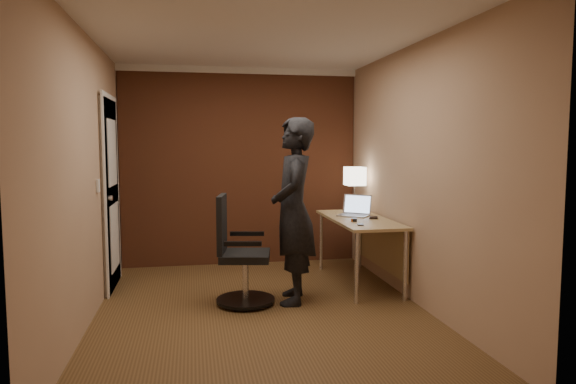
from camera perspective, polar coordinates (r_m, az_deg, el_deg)
The scene contains 9 objects.
room at distance 6.15m, azimuth -7.44°, elevation 3.70°, with size 4.00×4.00×4.00m.
desk at distance 5.73m, azimuth 8.57°, elevation -4.13°, with size 0.60×1.50×0.73m.
desk_lamp at distance 6.23m, azimuth 7.43°, elevation 1.68°, with size 0.22×0.22×0.54m.
laptop at distance 5.88m, azimuth 7.47°, elevation -1.99°, with size 0.42×0.41×0.23m.
mouse at distance 5.45m, azimuth 7.35°, elevation -3.07°, with size 0.06×0.10×0.03m, color black.
phone at distance 5.22m, azimuth 8.05°, elevation -3.58°, with size 0.06×0.12×0.01m, color black.
wallet at distance 5.68m, azimuth 9.47°, elevation -2.82°, with size 0.09×0.11×0.02m, color black.
office_chair at distance 4.97m, azimuth -5.53°, elevation -7.25°, with size 0.56×0.62×1.03m.
person at distance 4.96m, azimuth 0.60°, elevation -2.09°, with size 0.65×0.43×1.79m, color black.
Camera 1 is at (-0.62, -4.60, 1.54)m, focal length 32.00 mm.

